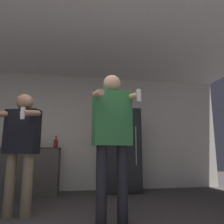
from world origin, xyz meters
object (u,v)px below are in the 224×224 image
(bottle_brown_liquor, at_px, (32,142))
(person_man_side, at_px, (21,142))
(refrigerator, at_px, (121,150))
(bottle_tall_gin, at_px, (56,143))
(bottle_green_wine, at_px, (20,144))
(person_woman_foreground, at_px, (112,131))

(bottle_brown_liquor, xyz_separation_m, person_man_side, (0.17, -1.65, -0.08))
(refrigerator, relative_size, bottle_tall_gin, 6.68)
(refrigerator, distance_m, bottle_green_wine, 2.07)
(bottle_green_wine, bearing_deg, refrigerator, -2.05)
(person_woman_foreground, bearing_deg, bottle_tall_gin, 111.28)
(bottle_brown_liquor, distance_m, person_man_side, 1.66)
(bottle_green_wine, distance_m, bottle_brown_liquor, 0.22)
(bottle_green_wine, bearing_deg, bottle_tall_gin, 0.00)
(refrigerator, relative_size, bottle_brown_liquor, 5.56)
(bottle_tall_gin, relative_size, person_woman_foreground, 0.15)
(bottle_green_wine, height_order, bottle_brown_liquor, bottle_brown_liquor)
(refrigerator, relative_size, bottle_green_wine, 7.12)
(bottle_tall_gin, distance_m, person_woman_foreground, 2.28)
(person_woman_foreground, bearing_deg, bottle_green_wine, 125.62)
(bottle_green_wine, relative_size, person_woman_foreground, 0.14)
(person_woman_foreground, relative_size, person_man_side, 1.10)
(bottle_green_wine, height_order, person_woman_foreground, person_woman_foreground)
(refrigerator, relative_size, person_woman_foreground, 0.98)
(bottle_brown_liquor, bearing_deg, person_woman_foreground, -58.53)
(person_man_side, bearing_deg, person_woman_foreground, -22.75)
(refrigerator, height_order, person_man_side, refrigerator)
(bottle_tall_gin, height_order, bottle_green_wine, bottle_tall_gin)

